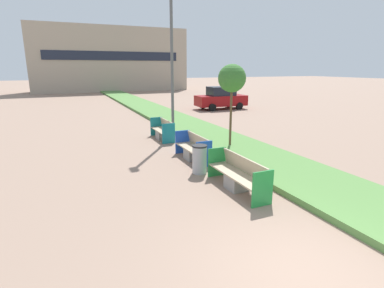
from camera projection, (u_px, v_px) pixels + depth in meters
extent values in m
plane|color=#8E7260|center=(306.00, 276.00, 5.07)|extent=(180.00, 180.00, 0.00)
cube|color=#568442|center=(193.00, 128.00, 16.93)|extent=(2.80, 120.00, 0.18)
cube|color=tan|center=(111.00, 60.00, 43.99)|extent=(21.83, 5.38, 9.01)
cube|color=#1E2333|center=(114.00, 56.00, 41.45)|extent=(18.34, 0.08, 1.20)
cube|color=gray|center=(236.00, 182.00, 8.62)|extent=(0.52, 0.60, 0.42)
cube|color=tan|center=(237.00, 175.00, 8.56)|extent=(0.58, 2.37, 0.05)
cube|color=tan|center=(245.00, 165.00, 8.60)|extent=(0.14, 2.27, 0.48)
cube|color=#238C3D|center=(263.00, 189.00, 7.49)|extent=(0.62, 0.04, 0.94)
cube|color=#238C3D|center=(217.00, 162.00, 9.62)|extent=(0.62, 0.04, 0.94)
cube|color=gray|center=(192.00, 154.00, 11.41)|extent=(0.52, 0.60, 0.42)
cube|color=tan|center=(192.00, 148.00, 11.35)|extent=(0.58, 1.96, 0.05)
cube|color=tan|center=(199.00, 141.00, 11.39)|extent=(0.14, 1.88, 0.48)
cube|color=blue|center=(204.00, 154.00, 10.46)|extent=(0.62, 0.04, 0.94)
cube|color=blue|center=(183.00, 142.00, 12.23)|extent=(0.62, 0.04, 0.94)
cube|color=gray|center=(162.00, 135.00, 14.66)|extent=(0.52, 0.60, 0.42)
cube|color=tan|center=(162.00, 130.00, 14.60)|extent=(0.58, 1.87, 0.05)
cube|color=tan|center=(167.00, 125.00, 14.64)|extent=(0.14, 1.79, 0.48)
cube|color=#197A7F|center=(169.00, 133.00, 13.75)|extent=(0.62, 0.04, 0.94)
cube|color=#197A7F|center=(156.00, 126.00, 15.44)|extent=(0.62, 0.04, 0.94)
cylinder|color=#9EA0A5|center=(200.00, 160.00, 9.89)|extent=(0.48, 0.48, 0.90)
cylinder|color=black|center=(200.00, 146.00, 9.77)|extent=(0.50, 0.50, 0.05)
cylinder|color=#56595B|center=(172.00, 60.00, 14.23)|extent=(0.14, 0.14, 7.54)
cylinder|color=brown|center=(231.00, 118.00, 12.65)|extent=(0.10, 0.10, 2.67)
sphere|color=#38702D|center=(232.00, 78.00, 12.24)|extent=(1.15, 1.15, 1.15)
cube|color=maroon|center=(221.00, 100.00, 25.08)|extent=(4.28, 1.96, 0.84)
cube|color=black|center=(221.00, 91.00, 24.89)|extent=(2.17, 1.65, 0.72)
cylinder|color=black|center=(239.00, 106.00, 24.88)|extent=(0.60, 0.20, 0.60)
cylinder|color=black|center=(228.00, 104.00, 26.48)|extent=(0.60, 0.20, 0.60)
cylinder|color=black|center=(212.00, 108.00, 23.90)|extent=(0.60, 0.20, 0.60)
cylinder|color=black|center=(203.00, 105.00, 25.49)|extent=(0.60, 0.20, 0.60)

